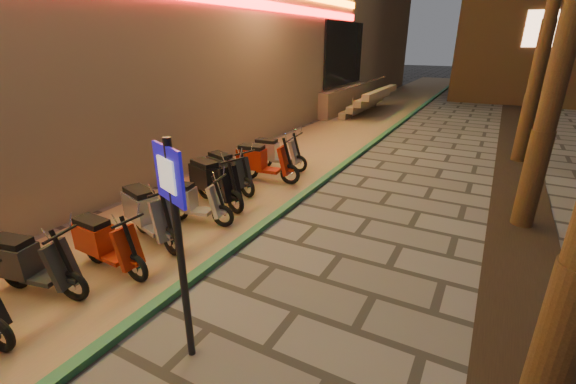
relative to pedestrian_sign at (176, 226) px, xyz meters
The scene contains 12 objects.
parking_strip 9.34m from the pedestrian_sign, 107.05° to the left, with size 3.40×60.00×0.01m, color #8C7251.
green_curb 8.99m from the pedestrian_sign, 96.46° to the left, with size 0.18×60.00×0.10m, color #24613E.
planting_strip 5.43m from the pedestrian_sign, 47.20° to the left, with size 1.20×40.00×0.02m, color black.
pedestrian_sign is the anchor object (origin of this frame).
scooter_5 3.09m from the pedestrian_sign, behind, with size 1.57×0.73×1.11m.
scooter_6 2.83m from the pedestrian_sign, 162.39° to the left, with size 1.52×0.53×1.08m.
scooter_7 3.38m from the pedestrian_sign, 144.87° to the left, with size 1.70×0.89×1.21m.
scooter_8 3.84m from the pedestrian_sign, 131.30° to the left, with size 1.51×0.66×1.06m.
scooter_9 4.72m from the pedestrian_sign, 125.31° to the left, with size 1.72×0.90×1.22m.
scooter_10 5.55m from the pedestrian_sign, 122.09° to the left, with size 1.60×0.83×1.13m.
scooter_11 6.17m from the pedestrian_sign, 114.22° to the left, with size 1.72×0.67×1.21m.
scooter_12 7.14m from the pedestrian_sign, 112.22° to the left, with size 1.58×0.60×1.11m.
Camera 1 is at (2.78, -1.35, 3.46)m, focal length 24.00 mm.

